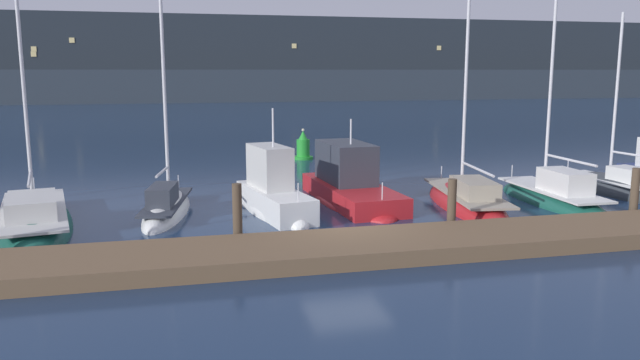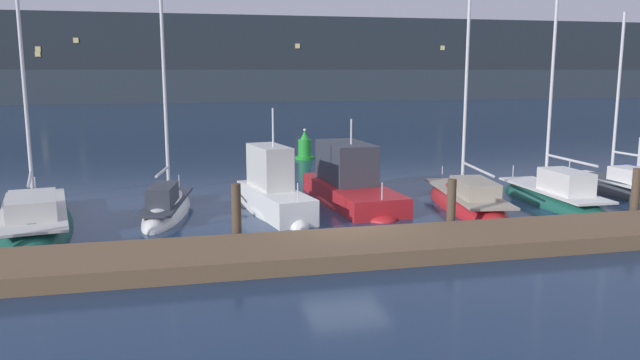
{
  "view_description": "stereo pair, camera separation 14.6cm",
  "coord_description": "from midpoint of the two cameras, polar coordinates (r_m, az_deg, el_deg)",
  "views": [
    {
      "loc": [
        -5.18,
        -17.96,
        5.09
      ],
      "look_at": [
        0.0,
        3.51,
        1.2
      ],
      "focal_mm": 35.0,
      "sensor_mm": 36.0,
      "label": 1
    },
    {
      "loc": [
        -5.04,
        -18.0,
        5.09
      ],
      "look_at": [
        0.0,
        3.51,
        1.2
      ],
      "focal_mm": 35.0,
      "sensor_mm": 36.0,
      "label": 2
    }
  ],
  "objects": [
    {
      "name": "mooring_pile_2",
      "position": [
        18.3,
        -7.79,
        -3.22
      ],
      "size": [
        0.28,
        0.28,
        1.87
      ],
      "primitive_type": "cylinder",
      "color": "#4C3D2D",
      "rests_on": "ground"
    },
    {
      "name": "ground_plane",
      "position": [
        19.37,
        2.23,
        -5.25
      ],
      "size": [
        400.0,
        400.0,
        0.0
      ],
      "primitive_type": "plane",
      "color": "#192D4C"
    },
    {
      "name": "sailboat_berth_3",
      "position": [
        22.64,
        -24.84,
        -3.67
      ],
      "size": [
        3.76,
        8.43,
        10.41
      ],
      "color": "#195647",
      "rests_on": "ground"
    },
    {
      "name": "sailboat_berth_8",
      "position": [
        25.81,
        20.35,
        -1.65
      ],
      "size": [
        2.01,
        6.65,
        8.84
      ],
      "color": "#195647",
      "rests_on": "ground"
    },
    {
      "name": "sailboat_berth_7",
      "position": [
        24.21,
        13.07,
        -2.14
      ],
      "size": [
        2.95,
        7.34,
        10.41
      ],
      "color": "red",
      "rests_on": "ground"
    },
    {
      "name": "hillside_backdrop",
      "position": [
        115.15,
        -10.17,
        10.61
      ],
      "size": [
        240.0,
        23.0,
        14.35
      ],
      "color": "#232B33",
      "rests_on": "ground"
    },
    {
      "name": "motorboat_berth_5",
      "position": [
        22.48,
        -4.41,
        -2.01
      ],
      "size": [
        2.48,
        5.41,
        4.47
      ],
      "color": "white",
      "rests_on": "ground"
    },
    {
      "name": "mooring_pile_3",
      "position": [
        20.11,
        11.74,
        -2.35
      ],
      "size": [
        0.28,
        0.28,
        1.73
      ],
      "primitive_type": "cylinder",
      "color": "#4C3D2D",
      "rests_on": "ground"
    },
    {
      "name": "motorboat_berth_6",
      "position": [
        24.47,
        2.6,
        -0.92
      ],
      "size": [
        2.83,
        7.31,
        3.71
      ],
      "color": "red",
      "rests_on": "ground"
    },
    {
      "name": "channel_buoy",
      "position": [
        36.2,
        -1.67,
        2.93
      ],
      "size": [
        1.13,
        1.13,
        1.78
      ],
      "color": "green",
      "rests_on": "ground"
    },
    {
      "name": "sailboat_berth_9",
      "position": [
        28.74,
        25.56,
        -1.01
      ],
      "size": [
        2.56,
        6.65,
        8.23
      ],
      "color": "#2D3338",
      "rests_on": "ground"
    },
    {
      "name": "mooring_pile_4",
      "position": [
        23.76,
        26.66,
        -1.21
      ],
      "size": [
        0.28,
        0.28,
        1.83
      ],
      "primitive_type": "cylinder",
      "color": "#4C3D2D",
      "rests_on": "ground"
    },
    {
      "name": "dock",
      "position": [
        17.57,
        3.92,
        -6.12
      ],
      "size": [
        43.21,
        2.8,
        0.45
      ],
      "primitive_type": "cube",
      "color": "brown",
      "rests_on": "ground"
    },
    {
      "name": "sailboat_berth_4",
      "position": [
        23.03,
        -14.01,
        -2.76
      ],
      "size": [
        2.35,
        6.07,
        9.04
      ],
      "color": "white",
      "rests_on": "ground"
    }
  ]
}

